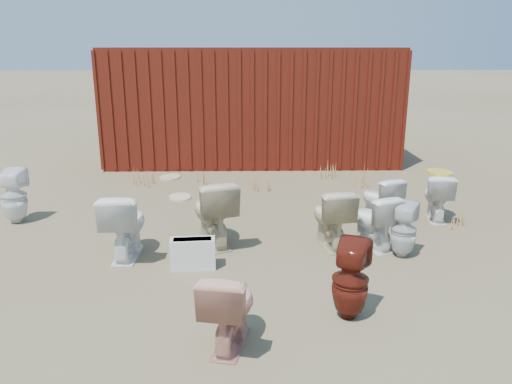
{
  "coord_description": "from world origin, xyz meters",
  "views": [
    {
      "loc": [
        -0.12,
        -5.77,
        2.41
      ],
      "look_at": [
        0.0,
        0.6,
        0.55
      ],
      "focal_mm": 35.0,
      "sensor_mm": 36.0,
      "label": 1
    }
  ],
  "objects_px": {
    "toilet_front_pink": "(229,307)",
    "toilet_front_e": "(380,200)",
    "shipping_container": "(252,105)",
    "toilet_back_yellowlid": "(437,196)",
    "toilet_back_a": "(14,196)",
    "toilet_back_beige_left": "(213,212)",
    "toilet_back_e": "(404,230)",
    "toilet_front_a": "(125,224)",
    "loose_tank": "(193,253)",
    "toilet_front_c": "(373,221)",
    "toilet_front_maroon": "(350,280)",
    "toilet_back_beige_right": "(331,217)"
  },
  "relations": [
    {
      "from": "toilet_front_pink",
      "to": "toilet_front_e",
      "type": "xyz_separation_m",
      "value": [
        2.03,
        3.0,
        -0.01
      ]
    },
    {
      "from": "shipping_container",
      "to": "toilet_back_yellowlid",
      "type": "distance_m",
      "value": 5.0
    },
    {
      "from": "shipping_container",
      "to": "toilet_back_a",
      "type": "bearing_deg",
      "value": -129.07
    },
    {
      "from": "toilet_back_yellowlid",
      "to": "toilet_back_a",
      "type": "bearing_deg",
      "value": 11.1
    },
    {
      "from": "toilet_back_a",
      "to": "toilet_back_beige_left",
      "type": "xyz_separation_m",
      "value": [
        2.86,
        -0.86,
        0.04
      ]
    },
    {
      "from": "toilet_front_pink",
      "to": "toilet_back_e",
      "type": "xyz_separation_m",
      "value": [
        2.0,
        1.8,
        -0.02
      ]
    },
    {
      "from": "toilet_front_a",
      "to": "shipping_container",
      "type": "bearing_deg",
      "value": -105.61
    },
    {
      "from": "toilet_back_beige_left",
      "to": "loose_tank",
      "type": "xyz_separation_m",
      "value": [
        -0.19,
        -0.72,
        -0.25
      ]
    },
    {
      "from": "shipping_container",
      "to": "toilet_back_yellowlid",
      "type": "height_order",
      "value": "shipping_container"
    },
    {
      "from": "toilet_back_yellowlid",
      "to": "toilet_back_e",
      "type": "xyz_separation_m",
      "value": [
        -0.89,
        -1.32,
        -0.01
      ]
    },
    {
      "from": "toilet_front_a",
      "to": "toilet_back_beige_left",
      "type": "distance_m",
      "value": 1.08
    },
    {
      "from": "toilet_front_e",
      "to": "loose_tank",
      "type": "relative_size",
      "value": 1.35
    },
    {
      "from": "toilet_front_a",
      "to": "toilet_front_pink",
      "type": "height_order",
      "value": "toilet_front_a"
    },
    {
      "from": "toilet_back_e",
      "to": "loose_tank",
      "type": "relative_size",
      "value": 1.34
    },
    {
      "from": "toilet_front_c",
      "to": "toilet_back_yellowlid",
      "type": "height_order",
      "value": "toilet_front_c"
    },
    {
      "from": "toilet_front_maroon",
      "to": "toilet_back_e",
      "type": "distance_m",
      "value": 1.65
    },
    {
      "from": "toilet_front_c",
      "to": "toilet_front_e",
      "type": "bearing_deg",
      "value": -130.69
    },
    {
      "from": "toilet_front_pink",
      "to": "toilet_back_beige_left",
      "type": "xyz_separation_m",
      "value": [
        -0.27,
        2.24,
        0.08
      ]
    },
    {
      "from": "shipping_container",
      "to": "toilet_front_e",
      "type": "height_order",
      "value": "shipping_container"
    },
    {
      "from": "toilet_front_a",
      "to": "toilet_back_a",
      "type": "height_order",
      "value": "toilet_front_a"
    },
    {
      "from": "toilet_back_beige_left",
      "to": "toilet_back_e",
      "type": "relative_size",
      "value": 1.28
    },
    {
      "from": "toilet_front_c",
      "to": "toilet_back_beige_left",
      "type": "bearing_deg",
      "value": -25.73
    },
    {
      "from": "toilet_front_a",
      "to": "loose_tank",
      "type": "xyz_separation_m",
      "value": [
        0.83,
        -0.35,
        -0.23
      ]
    },
    {
      "from": "toilet_front_maroon",
      "to": "toilet_back_beige_right",
      "type": "distance_m",
      "value": 1.73
    },
    {
      "from": "shipping_container",
      "to": "toilet_back_beige_left",
      "type": "xyz_separation_m",
      "value": [
        -0.55,
        -5.05,
        -0.77
      ]
    },
    {
      "from": "toilet_front_c",
      "to": "loose_tank",
      "type": "bearing_deg",
      "value": -6.67
    },
    {
      "from": "toilet_back_beige_right",
      "to": "loose_tank",
      "type": "xyz_separation_m",
      "value": [
        -1.65,
        -0.62,
        -0.21
      ]
    },
    {
      "from": "toilet_front_pink",
      "to": "toilet_front_c",
      "type": "xyz_separation_m",
      "value": [
        1.71,
        2.09,
        -0.0
      ]
    },
    {
      "from": "toilet_front_pink",
      "to": "toilet_front_c",
      "type": "height_order",
      "value": "toilet_front_pink"
    },
    {
      "from": "toilet_front_e",
      "to": "loose_tank",
      "type": "bearing_deg",
      "value": 9.11
    },
    {
      "from": "toilet_front_maroon",
      "to": "loose_tank",
      "type": "distance_m",
      "value": 1.91
    },
    {
      "from": "toilet_front_c",
      "to": "toilet_back_e",
      "type": "bearing_deg",
      "value": 112.7
    },
    {
      "from": "toilet_front_e",
      "to": "toilet_back_beige_left",
      "type": "xyz_separation_m",
      "value": [
        -2.3,
        -0.76,
        0.09
      ]
    },
    {
      "from": "toilet_front_a",
      "to": "toilet_back_beige_left",
      "type": "relative_size",
      "value": 0.94
    },
    {
      "from": "toilet_front_a",
      "to": "toilet_back_a",
      "type": "distance_m",
      "value": 2.22
    },
    {
      "from": "loose_tank",
      "to": "toilet_front_e",
      "type": "bearing_deg",
      "value": 26.39
    },
    {
      "from": "toilet_front_maroon",
      "to": "toilet_front_e",
      "type": "bearing_deg",
      "value": -85.85
    },
    {
      "from": "loose_tank",
      "to": "toilet_back_beige_left",
      "type": "bearing_deg",
      "value": 71.19
    },
    {
      "from": "toilet_front_pink",
      "to": "shipping_container",
      "type": "bearing_deg",
      "value": -80.19
    },
    {
      "from": "toilet_front_a",
      "to": "toilet_front_e",
      "type": "bearing_deg",
      "value": -160.7
    },
    {
      "from": "toilet_back_beige_left",
      "to": "loose_tank",
      "type": "bearing_deg",
      "value": 56.7
    },
    {
      "from": "toilet_front_maroon",
      "to": "toilet_back_a",
      "type": "bearing_deg",
      "value": -8.24
    },
    {
      "from": "toilet_back_a",
      "to": "toilet_back_yellowlid",
      "type": "height_order",
      "value": "toilet_back_a"
    },
    {
      "from": "shipping_container",
      "to": "toilet_front_c",
      "type": "relative_size",
      "value": 8.59
    },
    {
      "from": "toilet_front_pink",
      "to": "toilet_back_e",
      "type": "distance_m",
      "value": 2.69
    },
    {
      "from": "shipping_container",
      "to": "toilet_back_beige_right",
      "type": "height_order",
      "value": "shipping_container"
    },
    {
      "from": "toilet_front_maroon",
      "to": "toilet_front_e",
      "type": "height_order",
      "value": "toilet_front_maroon"
    },
    {
      "from": "shipping_container",
      "to": "toilet_front_e",
      "type": "distance_m",
      "value": 4.72
    },
    {
      "from": "toilet_back_e",
      "to": "loose_tank",
      "type": "bearing_deg",
      "value": 33.39
    },
    {
      "from": "shipping_container",
      "to": "toilet_front_e",
      "type": "xyz_separation_m",
      "value": [
        1.75,
        -4.29,
        -0.86
      ]
    }
  ]
}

